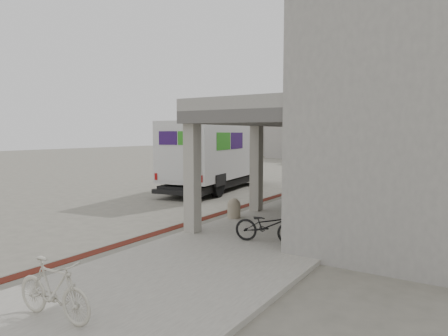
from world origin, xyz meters
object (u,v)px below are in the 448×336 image
Objects in this scene: bicycle_cream at (54,289)px; utility_cabinet at (350,195)px; fedex_truck at (216,154)px; bench at (311,221)px; bicycle_black at (267,225)px.

utility_cabinet is at bearing -10.07° from bicycle_cream.
utility_cabinet is (7.76, -2.05, -1.30)m from fedex_truck.
bench is 1.21× the size of bicycle_cream.
bicycle_black is at bearing -91.42° from utility_cabinet.
fedex_truck reaches higher than bicycle_cream.
bicycle_black is at bearing -116.03° from bench.
fedex_truck is 15.58m from bicycle_cream.
utility_cabinet is at bearing -23.30° from fedex_truck.
fedex_truck is 4.43× the size of bench.
utility_cabinet is 12.15m from bicycle_cream.
bench is 1.11× the size of bicycle_black.
bench is at bearing -30.59° from bicycle_black.
utility_cabinet reaches higher than bicycle_cream.
bicycle_black is (-0.50, -6.27, -0.04)m from utility_cabinet.
bench is at bearing -14.44° from bicycle_cream.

